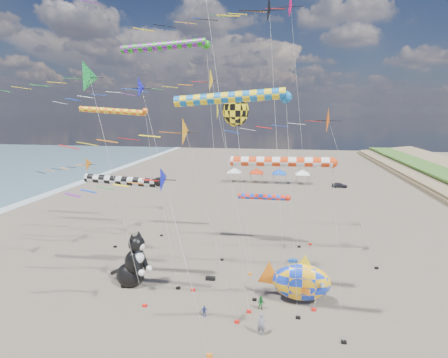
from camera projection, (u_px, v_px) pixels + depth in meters
name	position (u px, v px, depth m)	size (l,w,h in m)	color
delta_kite_0	(119.00, 92.00, 28.93)	(12.49, 1.87, 18.78)	#1919D0
delta_kite_1	(79.00, 169.00, 40.16)	(9.36, 1.78, 10.63)	orange
delta_kite_2	(209.00, 82.00, 31.49)	(11.56, 2.33, 19.89)	yellow
delta_kite_3	(249.00, 8.00, 28.96)	(14.61, 2.93, 25.99)	black
delta_kite_4	(93.00, 80.00, 25.87)	(11.42, 2.47, 19.67)	green
delta_kite_5	(331.00, 122.00, 33.72)	(14.35, 2.78, 16.44)	#F1570E
delta_kite_6	(286.00, 11.00, 37.56)	(14.91, 3.01, 28.24)	#E20756
delta_kite_8	(140.00, 185.00, 21.47)	(9.43, 1.75, 12.69)	#1219C3
delta_kite_9	(165.00, 135.00, 24.74)	(12.89, 2.15, 15.64)	orange
windsock_0	(266.00, 197.00, 40.80)	(7.49, 0.71, 6.36)	red
windsock_1	(116.00, 112.00, 42.80)	(10.07, 0.73, 16.24)	orange
windsock_2	(286.00, 163.00, 22.58)	(8.20, 0.67, 13.02)	red
windsock_3	(167.00, 47.00, 34.32)	(10.41, 0.86, 22.61)	#1F921A
windsock_4	(127.00, 181.00, 30.50)	(8.33, 0.81, 10.32)	black
windsock_5	(235.00, 98.00, 24.76)	(9.70, 0.83, 17.27)	#1269BA
angelfish_kite	(233.00, 112.00, 28.98)	(3.74, 3.02, 17.27)	yellow
cat_inflatable	(132.00, 258.00, 31.91)	(3.94, 1.97, 5.32)	black
fish_inflatable	(301.00, 282.00, 29.04)	(6.48, 2.95, 4.38)	blue
person_adult	(261.00, 325.00, 25.01)	(0.62, 0.41, 1.71)	slate
child_green	(261.00, 303.00, 28.26)	(0.59, 0.46, 1.21)	#166E29
child_blue	(204.00, 311.00, 27.39)	(0.55, 0.23, 0.94)	navy
kite_bag_0	(210.00, 278.00, 33.39)	(0.90, 0.44, 0.30)	black
kite_bag_1	(293.00, 261.00, 37.32)	(0.90, 0.44, 0.30)	#124DB7
tent_row	(268.00, 169.00, 77.06)	(19.20, 4.20, 3.80)	silver
parked_car	(340.00, 185.00, 73.23)	(1.28, 3.18, 1.08)	#26262D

